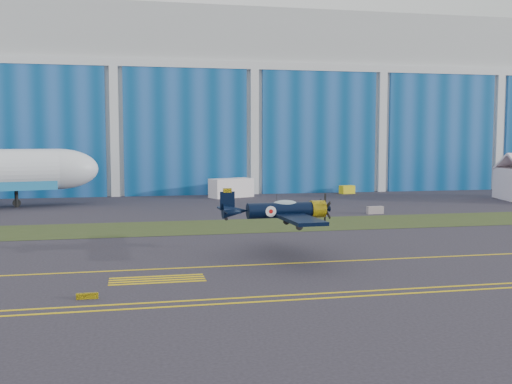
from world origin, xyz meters
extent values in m
plane|color=#302C36|center=(0.00, 0.00, 0.00)|extent=(260.00, 260.00, 0.00)
cube|color=#475128|center=(0.00, 14.00, 0.02)|extent=(260.00, 10.00, 0.02)
cube|color=silver|center=(0.00, 72.00, 15.00)|extent=(220.00, 45.00, 30.00)
cube|color=#0B4C8B|center=(0.00, 49.20, 10.00)|extent=(220.00, 0.60, 20.00)
cube|color=silver|center=(0.00, 49.15, 20.60)|extent=(220.00, 0.70, 1.20)
cube|color=yellow|center=(0.00, -5.00, 0.01)|extent=(200.00, 0.20, 0.02)
cube|color=yellow|center=(0.00, -14.50, 0.01)|extent=(80.00, 0.20, 0.02)
cube|color=yellow|center=(0.00, -13.50, 0.01)|extent=(80.00, 0.20, 0.02)
cube|color=yellow|center=(-22.00, -12.00, 0.17)|extent=(1.20, 0.15, 0.35)
cube|color=white|center=(-4.63, 44.29, 1.45)|extent=(7.18, 5.15, 2.89)
cube|color=yellow|center=(14.94, 46.66, 0.66)|extent=(2.54, 1.90, 1.33)
cube|color=gray|center=(0.33, 19.88, 0.45)|extent=(2.04, 0.75, 0.90)
cube|color=gray|center=(1.40, 19.81, 0.45)|extent=(2.06, 0.83, 0.90)
cube|color=gray|center=(8.84, 20.63, 0.45)|extent=(2.03, 0.71, 0.90)
camera|label=1|loc=(-19.43, -45.77, 8.84)|focal=42.00mm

